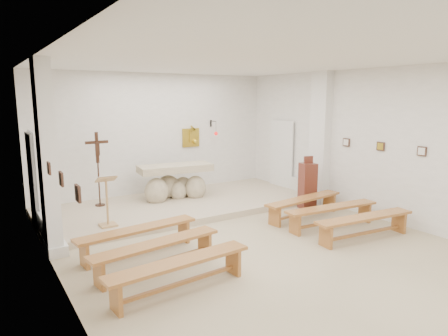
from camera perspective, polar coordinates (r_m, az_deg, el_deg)
ground at (r=7.67m, az=5.99°, el=-11.65°), size 7.00×10.00×0.00m
wall_left at (r=5.75m, az=-22.09°, el=-1.52°), size 0.02×10.00×3.50m
wall_right at (r=9.76m, az=22.49°, el=2.94°), size 0.02×10.00×3.50m
wall_back at (r=11.51m, az=-9.48°, el=4.53°), size 7.00×0.02×3.50m
ceiling at (r=7.16m, az=6.52°, el=15.28°), size 7.00×10.00×0.02m
sanctuary_platform at (r=10.47m, az=-6.01°, el=-5.26°), size 6.98×3.00×0.15m
pilaster_left at (r=7.72m, az=-23.95°, el=1.14°), size 0.26×0.55×3.50m
pilaster_right at (r=10.94m, az=13.55°, el=4.11°), size 0.26×0.55×3.50m
gold_wall_relief at (r=11.94m, az=-4.76°, el=4.35°), size 0.55×0.04×0.55m
sanctuary_lamp at (r=12.05m, az=-1.25°, el=5.19°), size 0.11×0.36×0.44m
station_frame_left_front at (r=4.99m, az=-20.15°, el=-3.42°), size 0.03×0.20×0.20m
station_frame_left_mid at (r=5.95m, az=-22.24°, el=-1.45°), size 0.03×0.20×0.20m
station_frame_left_rear at (r=6.93m, az=-23.74°, el=-0.03°), size 0.03×0.20×0.20m
station_frame_right_front at (r=9.32m, az=26.42°, el=2.16°), size 0.03×0.20×0.20m
station_frame_right_mid at (r=9.87m, az=21.47°, el=2.90°), size 0.03×0.20×0.20m
station_frame_right_rear at (r=10.48m, az=17.07°, el=3.53°), size 0.03×0.20×0.20m
radiator_left at (r=8.71m, az=-24.35°, el=-7.96°), size 0.10×0.85×0.52m
radiator_right at (r=11.71m, az=11.01°, el=-2.76°), size 0.10×0.85×0.52m
altar at (r=10.80m, az=-7.05°, el=-2.29°), size 2.01×0.98×1.00m
lectern at (r=8.71m, az=-16.35°, el=-4.49°), size 0.41×0.35×1.12m
crucifix_stand at (r=10.32m, az=-17.57°, el=0.59°), size 0.56×0.24×1.85m
potted_plant at (r=10.81m, az=-9.10°, el=-3.06°), size 0.55×0.52×0.50m
donation_pedestal at (r=10.44m, az=11.84°, el=-2.48°), size 0.45×0.45×1.37m
bench_left_front at (r=7.56m, az=-12.19°, el=-9.23°), size 2.32×0.62×0.49m
bench_right_front at (r=9.69m, az=11.35°, el=-4.90°), size 2.33×0.63×0.49m
bench_left_second at (r=6.79m, az=-9.59°, el=-11.38°), size 2.33×0.67×0.49m
bench_right_second at (r=9.10m, az=15.15°, el=-6.02°), size 2.32×0.58×0.49m
bench_left_third at (r=6.06m, az=-6.28°, el=-14.02°), size 2.32×0.55×0.49m
bench_right_third at (r=8.57m, az=19.46°, el=-7.26°), size 2.32×0.60×0.49m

